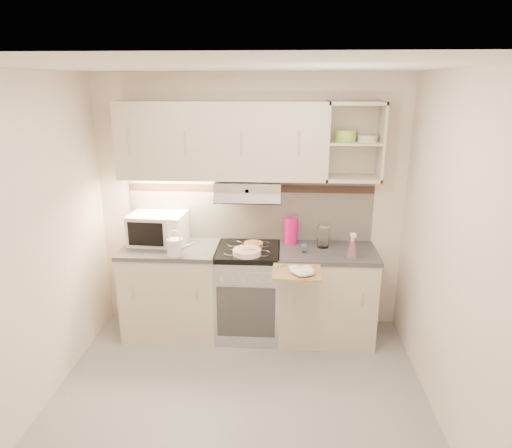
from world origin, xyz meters
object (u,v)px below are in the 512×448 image
at_px(glass_jar, 323,236).
at_px(spray_bottle, 352,247).
at_px(electric_range, 248,292).
at_px(cutting_board, 297,272).
at_px(microwave, 158,228).
at_px(pink_pitcher, 291,230).
at_px(watering_can, 176,247).
at_px(plate_stack, 247,252).

xyz_separation_m(glass_jar, spray_bottle, (0.24, -0.23, -0.02)).
bearing_deg(electric_range, cutting_board, -45.90).
xyz_separation_m(microwave, pink_pitcher, (1.30, 0.08, -0.02)).
bearing_deg(electric_range, spray_bottle, -8.97).
bearing_deg(glass_jar, microwave, 178.84).
xyz_separation_m(watering_can, glass_jar, (1.35, 0.31, 0.03)).
bearing_deg(cutting_board, pink_pitcher, 94.78).
relative_size(watering_can, cutting_board, 0.69).
bearing_deg(pink_pitcher, cutting_board, -97.86).
bearing_deg(cutting_board, electric_range, 135.26).
distance_m(electric_range, plate_stack, 0.50).
height_order(electric_range, microwave, microwave).
distance_m(spray_bottle, cutting_board, 0.60).
bearing_deg(glass_jar, watering_can, -167.23).
xyz_separation_m(electric_range, cutting_board, (0.45, -0.46, 0.42)).
distance_m(pink_pitcher, glass_jar, 0.33).
relative_size(microwave, pink_pitcher, 2.16).
distance_m(pink_pitcher, cutting_board, 0.68).
bearing_deg(cutting_board, glass_jar, 65.60).
height_order(plate_stack, glass_jar, glass_jar).
bearing_deg(spray_bottle, glass_jar, 134.93).
relative_size(microwave, watering_can, 1.95).
xyz_separation_m(plate_stack, pink_pitcher, (0.41, 0.36, 0.10)).
bearing_deg(cutting_board, watering_can, 168.62).
bearing_deg(watering_can, electric_range, 35.08).
height_order(watering_can, pink_pitcher, pink_pitcher).
relative_size(plate_stack, cutting_board, 0.64).
bearing_deg(glass_jar, plate_stack, -161.32).
relative_size(watering_can, plate_stack, 1.07).
xyz_separation_m(electric_range, watering_can, (-0.64, -0.22, 0.54)).
height_order(glass_jar, spray_bottle, spray_bottle).
relative_size(electric_range, glass_jar, 3.98).
xyz_separation_m(electric_range, pink_pitcher, (0.41, 0.20, 0.58)).
distance_m(plate_stack, cutting_board, 0.55).
xyz_separation_m(watering_can, pink_pitcher, (1.04, 0.42, 0.04)).
bearing_deg(plate_stack, spray_bottle, 0.40).
bearing_deg(microwave, electric_range, -3.51).
xyz_separation_m(microwave, cutting_board, (1.34, -0.58, -0.18)).
height_order(electric_range, spray_bottle, spray_bottle).
height_order(microwave, glass_jar, microwave).
relative_size(microwave, plate_stack, 2.09).
bearing_deg(watering_can, pink_pitcher, 37.85).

